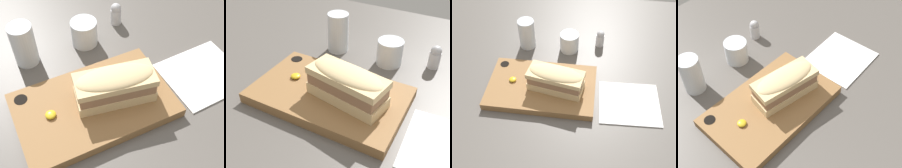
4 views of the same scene
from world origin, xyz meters
The scene contains 8 objects.
dining_table centered at (0.00, 0.00, 1.00)cm, with size 177.46×123.23×2.00cm.
serving_board centered at (-3.72, -0.57, 3.34)cm, with size 36.51×22.37×2.74cm.
sandwich centered at (1.46, -1.42, 9.09)cm, with size 19.22×10.57×8.21cm.
mustard_dollop centered at (-13.83, -0.46, 5.16)cm, with size 2.45×2.45×0.98cm.
water_glass centered at (-13.33, 21.73, 7.13)cm, with size 6.26×6.26×11.84cm.
wine_glass centered at (3.32, 21.72, 5.24)cm, with size 7.30×7.30×7.33cm.
napkin centered at (26.27, -3.03, 2.20)cm, with size 20.67×18.51×0.40cm.
salt_shaker centered at (15.13, 25.73, 5.45)cm, with size 3.19×3.19×6.82cm.
Camera 4 is at (-39.54, -40.68, 73.83)cm, focal length 50.00 mm.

